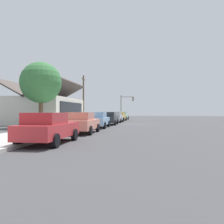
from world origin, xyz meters
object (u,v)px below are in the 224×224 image
car_seafoam (123,116)px  shade_tree (41,83)px  car_mustard (120,116)px  car_cherry (48,128)px  car_skyblue (98,120)px  car_coral (82,123)px  car_charcoal (109,118)px  car_silver (116,117)px  fire_hydrant_red (87,122)px  utility_pole_wooden (83,97)px  traffic_light_main (126,103)px

car_seafoam → shade_tree: bearing=168.8°
car_mustard → car_seafoam: 6.14m
car_cherry → car_skyblue: same height
car_coral → car_charcoal: same height
car_cherry → car_seafoam: bearing=-0.2°
car_silver → fire_hydrant_red: bearing=172.6°
car_charcoal → fire_hydrant_red: car_charcoal is taller
car_coral → fire_hydrant_red: 7.24m
car_charcoal → car_silver: 6.52m
car_seafoam → utility_pole_wooden: bearing=154.0°
utility_pole_wooden → fire_hydrant_red: (-13.50, -4.00, -3.43)m
utility_pole_wooden → fire_hydrant_red: utility_pole_wooden is taller
car_seafoam → shade_tree: size_ratio=0.73×
car_silver → car_coral: bearing=-180.0°
car_coral → fire_hydrant_red: size_ratio=6.67×
car_charcoal → fire_hydrant_red: bearing=161.0°
car_coral → car_seafoam: (30.55, 0.13, 0.00)m
car_charcoal → traffic_light_main: traffic_light_main is taller
car_cherry → car_coral: 5.98m
car_skyblue → car_silver: same height
utility_pole_wooden → car_mustard: bearing=-55.2°
car_mustard → fire_hydrant_red: (-17.33, 1.51, -0.32)m
car_charcoal → utility_pole_wooden: utility_pole_wooden is taller
shade_tree → traffic_light_main: size_ratio=1.30×
car_seafoam → fire_hydrant_red: (-23.46, 1.34, -0.32)m
car_charcoal → shade_tree: 9.52m
shade_tree → fire_hydrant_red: bearing=-75.1°
car_seafoam → shade_tree: shade_tree is taller
car_seafoam → traffic_light_main: 4.69m
car_mustard → car_seafoam: same height
car_charcoal → utility_pole_wooden: bearing=31.8°
shade_tree → traffic_light_main: shade_tree is taller
car_mustard → car_silver: bearing=-177.2°
traffic_light_main → car_cherry: bearing=179.6°
car_cherry → traffic_light_main: (40.37, -0.29, 2.68)m
car_charcoal → car_silver: bearing=-1.4°
car_skyblue → fire_hydrant_red: bearing=57.0°
car_seafoam → traffic_light_main: size_ratio=0.95×
car_silver → fire_hydrant_red: 11.67m
car_charcoal → car_mustard: size_ratio=1.00×
car_coral → car_mustard: same height
traffic_light_main → utility_pole_wooden: utility_pole_wooden is taller
car_coral → car_seafoam: 30.55m
car_seafoam → shade_tree: 25.63m
utility_pole_wooden → car_charcoal: bearing=-146.6°
car_skyblue → traffic_light_main: (28.16, -0.26, 2.68)m
car_seafoam → utility_pole_wooden: utility_pole_wooden is taller
car_charcoal → car_mustard: same height
traffic_light_main → fire_hydrant_red: bearing=176.5°
car_cherry → car_coral: (5.98, -0.09, 0.00)m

